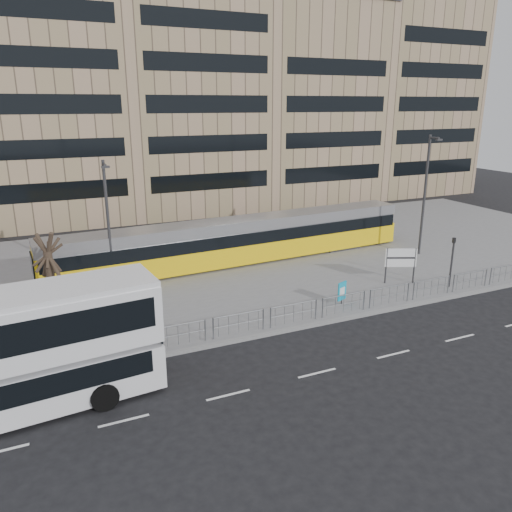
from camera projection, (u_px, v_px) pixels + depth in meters
name	position (u px, v px, depth m)	size (l,w,h in m)	color
ground	(310.00, 327.00, 25.21)	(120.00, 120.00, 0.00)	black
plaza	(225.00, 261.00, 35.65)	(64.00, 24.00, 0.15)	slate
kerb	(310.00, 326.00, 25.23)	(64.00, 0.25, 0.17)	gray
building_row	(161.00, 83.00, 51.91)	(70.40, 18.40, 31.20)	maroon
pedestrian_barrier	(339.00, 300.00, 26.15)	(32.07, 0.07, 1.10)	gray
road_markings	(375.00, 359.00, 22.12)	(62.00, 0.12, 0.01)	white
tram	(238.00, 241.00, 34.68)	(26.42, 4.13, 3.10)	yellow
station_sign	(401.00, 259.00, 30.59)	(1.80, 0.85, 2.23)	#2D2D30
ad_panel	(342.00, 291.00, 27.51)	(0.68, 0.30, 1.32)	#2D2D30
pedestrian	(120.00, 317.00, 24.11)	(0.58, 0.38, 1.58)	black
traffic_light_west	(151.00, 301.00, 22.96)	(0.20, 0.23, 3.10)	#2D2D30
traffic_light_east	(452.00, 256.00, 29.83)	(0.18, 0.22, 3.10)	#2D2D30
lamp_post_west	(108.00, 220.00, 28.95)	(0.45, 1.04, 7.67)	#2D2D30
lamp_post_east	(425.00, 191.00, 35.67)	(0.45, 1.04, 8.64)	#2D2D30
bare_tree	(44.00, 229.00, 25.36)	(4.05, 4.05, 6.44)	black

